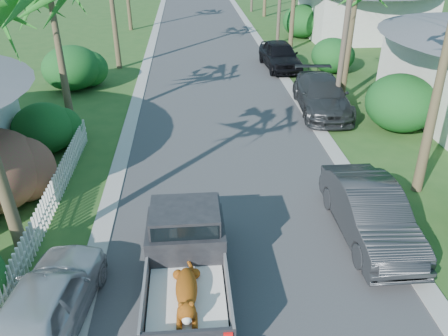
{
  "coord_description": "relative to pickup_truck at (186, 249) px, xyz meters",
  "views": [
    {
      "loc": [
        -1.49,
        -6.6,
        8.07
      ],
      "look_at": [
        -0.5,
        5.42,
        1.4
      ],
      "focal_mm": 35.0,
      "sensor_mm": 36.0,
      "label": 1
    }
  ],
  "objects": [
    {
      "name": "road",
      "position": [
        1.73,
        22.99,
        -1.0
      ],
      "size": [
        8.0,
        100.0,
        0.02
      ],
      "primitive_type": "cube",
      "color": "#38383A",
      "rests_on": "ground"
    },
    {
      "name": "curb_left",
      "position": [
        -2.57,
        22.99,
        -0.98
      ],
      "size": [
        0.6,
        100.0,
        0.06
      ],
      "primitive_type": "cube",
      "color": "#A5A39E",
      "rests_on": "ground"
    },
    {
      "name": "curb_right",
      "position": [
        6.03,
        22.99,
        -0.98
      ],
      "size": [
        0.6,
        100.0,
        0.06
      ],
      "primitive_type": "cube",
      "color": "#A5A39E",
      "rests_on": "ground"
    },
    {
      "name": "pickup_truck",
      "position": [
        0.0,
        0.0,
        0.0
      ],
      "size": [
        1.98,
        5.12,
        2.06
      ],
      "color": "black",
      "rests_on": "ground"
    },
    {
      "name": "parked_car_rn",
      "position": [
        5.33,
        1.46,
        -0.22
      ],
      "size": [
        1.67,
        4.79,
        1.58
      ],
      "primitive_type": "imported",
      "rotation": [
        0.0,
        0.0,
        0.0
      ],
      "color": "#292A2D",
      "rests_on": "ground"
    },
    {
      "name": "parked_car_rm",
      "position": [
        6.73,
        11.43,
        -0.2
      ],
      "size": [
        2.66,
        5.76,
        1.63
      ],
      "primitive_type": "imported",
      "rotation": [
        0.0,
        0.0,
        -0.07
      ],
      "color": "#2B2D2F",
      "rests_on": "ground"
    },
    {
      "name": "parked_car_rf",
      "position": [
        6.12,
        19.04,
        -0.16
      ],
      "size": [
        2.31,
        5.1,
        1.7
      ],
      "primitive_type": "imported",
      "rotation": [
        0.0,
        0.0,
        0.06
      ],
      "color": "black",
      "rests_on": "ground"
    },
    {
      "name": "parked_car_ln",
      "position": [
        -3.12,
        -1.26,
        -0.29
      ],
      "size": [
        2.24,
        4.43,
        1.45
      ],
      "primitive_type": "imported",
      "rotation": [
        0.0,
        0.0,
        3.01
      ],
      "color": "#B9BCC1",
      "rests_on": "ground"
    },
    {
      "name": "shrub_l_c",
      "position": [
        -5.67,
        7.99,
        -0.01
      ],
      "size": [
        2.4,
        2.64,
        2.0
      ],
      "primitive_type": "ellipsoid",
      "color": "#12411A",
      "rests_on": "ground"
    },
    {
      "name": "shrub_l_d",
      "position": [
        -6.27,
        15.99,
        0.19
      ],
      "size": [
        3.2,
        3.52,
        2.4
      ],
      "primitive_type": "ellipsoid",
      "color": "#12411A",
      "rests_on": "ground"
    },
    {
      "name": "shrub_r_b",
      "position": [
        9.53,
        8.99,
        0.24
      ],
      "size": [
        3.0,
        3.3,
        2.5
      ],
      "primitive_type": "ellipsoid",
      "color": "#12411A",
      "rests_on": "ground"
    },
    {
      "name": "shrub_r_c",
      "position": [
        9.23,
        17.99,
        0.04
      ],
      "size": [
        2.6,
        2.86,
        2.1
      ],
      "primitive_type": "ellipsoid",
      "color": "#12411A",
      "rests_on": "ground"
    },
    {
      "name": "shrub_r_d",
      "position": [
        9.73,
        27.99,
        0.29
      ],
      "size": [
        3.2,
        3.52,
        2.6
      ],
      "primitive_type": "ellipsoid",
      "color": "#12411A",
      "rests_on": "ground"
    },
    {
      "name": "picket_fence",
      "position": [
        -4.27,
        3.49,
        -0.51
      ],
      "size": [
        0.1,
        11.0,
        1.0
      ],
      "primitive_type": "cube",
      "color": "white",
      "rests_on": "ground"
    },
    {
      "name": "house_right_far",
      "position": [
        14.73,
        27.99,
        1.11
      ],
      "size": [
        9.0,
        8.0,
        4.6
      ],
      "color": "silver",
      "rests_on": "ground"
    },
    {
      "name": "utility_pole_b",
      "position": [
        7.33,
        10.99,
        3.59
      ],
      "size": [
        1.6,
        0.26,
        9.0
      ],
      "color": "brown",
      "rests_on": "ground"
    }
  ]
}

